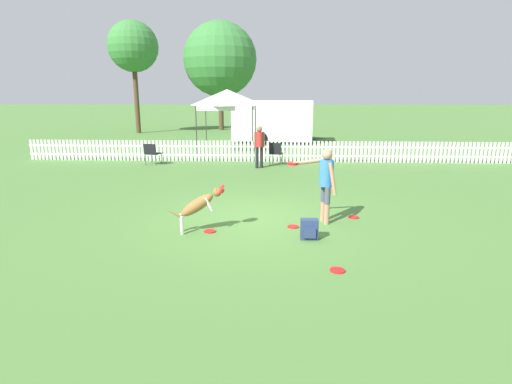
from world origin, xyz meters
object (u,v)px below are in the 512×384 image
folding_chair_center (152,152)px  tree_left_grove (133,47)px  handler_person (325,178)px  frisbee_near_handler (293,227)px  spectator_standing (259,143)px  equipment_trailer (273,120)px  tree_right_grove (220,59)px  frisbee_near_dog (210,231)px  frisbee_far_scatter (353,217)px  folding_chair_blue_left (276,152)px  leaping_dog (199,204)px  backpack_on_grass (309,229)px  canopy_tent_main (227,100)px  frisbee_midfield (337,270)px

folding_chair_center → tree_left_grove: size_ratio=0.11×
handler_person → frisbee_near_handler: (-0.64, -0.34, -0.94)m
frisbee_near_handler → spectator_standing: size_ratio=0.15×
equipment_trailer → tree_right_grove: 10.25m
frisbee_near_dog → frisbee_far_scatter: same height
frisbee_near_dog → equipment_trailer: bearing=85.9°
frisbee_near_handler → folding_chair_blue_left: folding_chair_blue_left is taller
leaping_dog → backpack_on_grass: (2.10, -0.32, -0.36)m
canopy_tent_main → equipment_trailer: 4.91m
frisbee_near_handler → backpack_on_grass: (0.27, -0.67, 0.18)m
frisbee_near_handler → tree_left_grove: bearing=116.3°
handler_person → frisbee_near_dog: (-2.27, -0.70, -0.94)m
frisbee_far_scatter → canopy_tent_main: (-3.95, 10.15, 2.40)m
leaping_dog → frisbee_near_handler: 1.94m
folding_chair_center → tree_left_grove: 15.14m
folding_chair_center → equipment_trailer: equipment_trailer is taller
frisbee_near_handler → backpack_on_grass: bearing=-68.2°
equipment_trailer → tree_left_grove: (-9.62, 5.36, 4.57)m
frisbee_midfield → frisbee_near_handler: bearing=106.0°
folding_chair_blue_left → canopy_tent_main: size_ratio=0.30×
canopy_tent_main → equipment_trailer: bearing=64.1°
frisbee_near_dog → leaping_dog: bearing=177.9°
backpack_on_grass → spectator_standing: size_ratio=0.25×
spectator_standing → frisbee_near_handler: bearing=74.4°
folding_chair_blue_left → tree_right_grove: bearing=-61.0°
spectator_standing → tree_left_grove: (-9.18, 13.74, 4.89)m
handler_person → spectator_standing: (-1.61, 6.43, -0.04)m
handler_person → frisbee_far_scatter: 1.23m
leaping_dog → frisbee_near_handler: leaping_dog is taller
canopy_tent_main → handler_person: bearing=-72.9°
equipment_trailer → tree_right_grove: size_ratio=0.66×
leaping_dog → frisbee_midfield: leaping_dog is taller
frisbee_near_handler → tree_left_grove: tree_left_grove is taller
leaping_dog → spectator_standing: spectator_standing is taller
folding_chair_blue_left → tree_left_grove: size_ratio=0.12×
handler_person → frisbee_far_scatter: bearing=-77.7°
frisbee_near_dog → folding_chair_center: bearing=114.4°
frisbee_midfield → tree_left_grove: bearing=115.5°
frisbee_near_dog → spectator_standing: bearing=84.7°
handler_person → spectator_standing: bearing=-1.6°
frisbee_far_scatter → canopy_tent_main: canopy_tent_main is taller
spectator_standing → tree_left_grove: bearing=-80.0°
spectator_standing → equipment_trailer: equipment_trailer is taller
spectator_standing → handler_person: bearing=80.2°
handler_person → tree_right_grove: 24.27m
frisbee_far_scatter → folding_chair_center: (-6.44, 6.55, 0.48)m
frisbee_near_handler → tree_right_grove: size_ratio=0.03×
handler_person → folding_chair_blue_left: 7.08m
handler_person → folding_chair_center: bearing=24.0°
canopy_tent_main → frisbee_far_scatter: bearing=-68.8°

